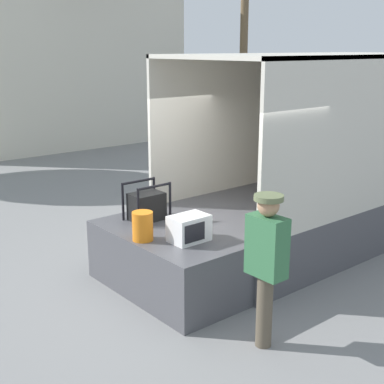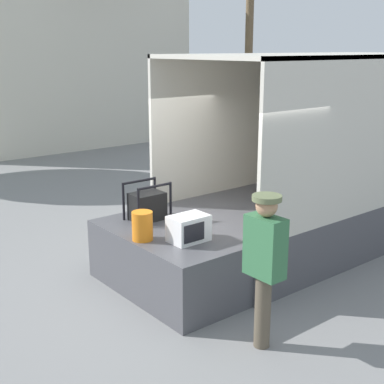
% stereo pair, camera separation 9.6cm
% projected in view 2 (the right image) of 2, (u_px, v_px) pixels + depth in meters
% --- Properties ---
extents(ground_plane, '(160.00, 160.00, 0.00)m').
position_uv_depth(ground_plane, '(198.00, 279.00, 7.73)').
color(ground_plane, gray).
extents(box_truck, '(6.77, 2.35, 3.14)m').
position_uv_depth(box_truck, '(364.00, 175.00, 9.88)').
color(box_truck, white).
rests_on(box_truck, ground).
extents(tailgate_deck, '(1.14, 2.23, 0.84)m').
position_uv_depth(tailgate_deck, '(166.00, 261.00, 7.27)').
color(tailgate_deck, '#4C4C51').
rests_on(tailgate_deck, ground).
extents(microwave, '(0.49, 0.35, 0.34)m').
position_uv_depth(microwave, '(189.00, 228.00, 6.79)').
color(microwave, white).
rests_on(microwave, tailgate_deck).
extents(portable_generator, '(0.58, 0.43, 0.55)m').
position_uv_depth(portable_generator, '(148.00, 205.00, 7.64)').
color(portable_generator, black).
rests_on(portable_generator, tailgate_deck).
extents(orange_bucket, '(0.27, 0.27, 0.38)m').
position_uv_depth(orange_bucket, '(142.00, 226.00, 6.83)').
color(orange_bucket, orange).
rests_on(orange_bucket, tailgate_deck).
extents(worker_person, '(0.32, 0.44, 1.76)m').
position_uv_depth(worker_person, '(265.00, 256.00, 5.72)').
color(worker_person, brown).
rests_on(worker_person, ground).
extents(house_backdrop, '(8.06, 6.32, 8.03)m').
position_uv_depth(house_backdrop, '(51.00, 22.00, 18.84)').
color(house_backdrop, beige).
rests_on(house_backdrop, ground).
extents(utility_pole, '(1.80, 0.28, 8.85)m').
position_uv_depth(utility_pole, '(250.00, 7.00, 18.50)').
color(utility_pole, brown).
rests_on(utility_pole, ground).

